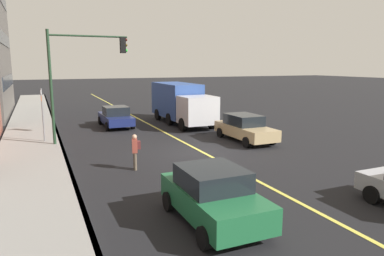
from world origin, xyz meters
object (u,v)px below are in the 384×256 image
at_px(car_green, 213,195).
at_px(traffic_light_mast, 80,67).
at_px(truck_blue, 181,102).
at_px(street_sign_post, 43,112).
at_px(car_tan, 245,128).
at_px(pedestrian_with_backpack, 135,149).
at_px(car_navy, 116,117).

distance_m(car_green, traffic_light_mast, 12.77).
height_order(truck_blue, street_sign_post, street_sign_post).
bearing_deg(truck_blue, car_tan, -171.54).
relative_size(car_green, traffic_light_mast, 0.62).
xyz_separation_m(car_tan, truck_blue, (7.46, 1.11, 0.84)).
xyz_separation_m(pedestrian_with_backpack, street_sign_post, (7.13, 3.49, 0.96)).
xyz_separation_m(car_navy, traffic_light_mast, (-5.03, 2.88, 3.60)).
xyz_separation_m(car_navy, car_tan, (-7.97, -6.04, 0.05)).
xyz_separation_m(truck_blue, street_sign_post, (-3.49, 9.87, 0.23)).
bearing_deg(car_green, pedestrian_with_backpack, 6.78).
xyz_separation_m(car_tan, traffic_light_mast, (2.94, 8.92, 3.55)).
bearing_deg(car_tan, car_green, 143.46).
xyz_separation_m(truck_blue, traffic_light_mast, (-4.52, 7.81, 2.71)).
bearing_deg(car_navy, car_tan, -142.84).
relative_size(car_navy, street_sign_post, 1.43).
distance_m(truck_blue, traffic_light_mast, 9.42).
bearing_deg(car_navy, pedestrian_with_backpack, 172.58).
bearing_deg(traffic_light_mast, car_navy, -29.77).
bearing_deg(car_tan, traffic_light_mast, 71.75).
bearing_deg(street_sign_post, traffic_light_mast, -116.35).
bearing_deg(car_tan, street_sign_post, 70.16).
relative_size(car_navy, truck_blue, 0.57).
bearing_deg(car_green, car_navy, -2.47).
xyz_separation_m(car_tan, pedestrian_with_backpack, (-3.17, 7.49, 0.11)).
bearing_deg(street_sign_post, car_navy, -50.97).
bearing_deg(car_tan, truck_blue, 8.46).
xyz_separation_m(car_navy, truck_blue, (-0.51, -4.93, 0.89)).
distance_m(car_navy, pedestrian_with_backpack, 11.23).
bearing_deg(pedestrian_with_backpack, car_tan, -67.06).
distance_m(car_tan, street_sign_post, 11.72).
bearing_deg(car_green, traffic_light_mast, 10.03).
relative_size(car_tan, truck_blue, 0.58).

